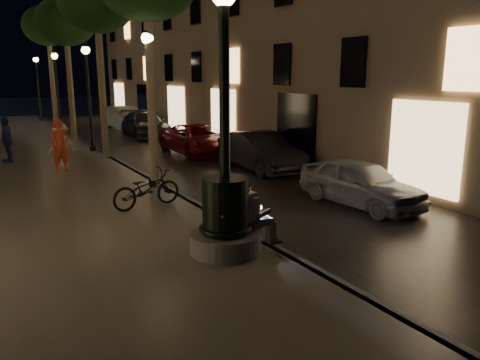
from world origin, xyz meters
TOP-DOWN VIEW (x-y plane):
  - ground at (0.00, 15.00)m, footprint 120.00×120.00m
  - cobble_lane at (3.00, 15.00)m, footprint 6.00×45.00m
  - promenade at (-4.00, 15.00)m, footprint 8.00×45.00m
  - curb_strip at (0.00, 15.00)m, footprint 0.25×45.00m
  - building_right at (10.00, 18.00)m, footprint 8.00×36.00m
  - fountain_lamppost at (-1.00, 2.00)m, footprint 1.40×1.40m
  - seated_man_laptop at (-0.39, 2.00)m, footprint 1.02×0.35m
  - tree_second at (-0.20, 14.00)m, footprint 3.00×3.00m
  - tree_third at (-0.30, 20.00)m, footprint 3.00×3.00m
  - tree_far at (-0.22, 26.00)m, footprint 3.00×3.00m
  - lamp_curb_a at (-0.30, 8.00)m, footprint 0.36×0.36m
  - lamp_curb_b at (-0.30, 16.00)m, footprint 0.36×0.36m
  - lamp_curb_c at (-0.30, 24.00)m, footprint 0.36×0.36m
  - lamp_curb_d at (-0.30, 32.00)m, footprint 0.36×0.36m
  - car_front at (4.23, 3.67)m, footprint 1.77×3.94m
  - car_second at (4.43, 9.20)m, footprint 1.74×4.53m
  - car_third at (4.00, 13.83)m, footprint 2.36×4.96m
  - car_rear at (4.00, 21.16)m, footprint 2.37×5.13m
  - car_fifth at (4.02, 25.36)m, footprint 1.99×4.75m
  - pedestrian_red at (-2.36, 11.69)m, footprint 0.80×0.64m
  - pedestrian_white at (-2.17, 12.60)m, footprint 1.22×0.93m
  - pedestrian_blue at (-3.86, 14.78)m, footprint 0.61×1.11m
  - bicycle at (-1.28, 5.81)m, footprint 1.98×0.94m

SIDE VIEW (x-z plane):
  - ground at x=0.00m, z-range 0.00..0.00m
  - cobble_lane at x=3.00m, z-range 0.00..0.02m
  - promenade at x=-4.00m, z-range 0.00..0.20m
  - curb_strip at x=0.00m, z-range 0.00..0.20m
  - car_front at x=4.23m, z-range 0.00..1.31m
  - car_third at x=4.00m, z-range 0.00..1.37m
  - bicycle at x=-1.28m, z-range 0.20..1.20m
  - car_rear at x=4.00m, z-range 0.00..1.45m
  - car_second at x=4.43m, z-range 0.00..1.47m
  - car_fifth at x=4.02m, z-range 0.00..1.52m
  - seated_man_laptop at x=-0.39m, z-range 0.23..1.63m
  - pedestrian_white at x=-2.17m, z-range 0.20..1.86m
  - pedestrian_blue at x=-3.86m, z-range 0.20..1.99m
  - pedestrian_red at x=-2.36m, z-range 0.20..2.10m
  - fountain_lamppost at x=-1.00m, z-range -1.39..3.81m
  - lamp_curb_a at x=-0.30m, z-range 0.83..5.64m
  - lamp_curb_b at x=-0.30m, z-range 0.83..5.64m
  - lamp_curb_c at x=-0.30m, z-range 0.83..5.64m
  - lamp_curb_d at x=-0.30m, z-range 0.83..5.64m
  - tree_third at x=-0.30m, z-range 2.54..9.74m
  - tree_second at x=-0.20m, z-range 2.63..10.03m
  - tree_far at x=-0.22m, z-range 2.68..10.18m
  - building_right at x=10.00m, z-range 0.00..15.00m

